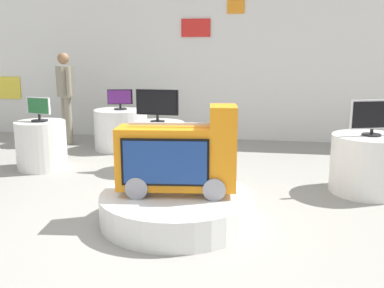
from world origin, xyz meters
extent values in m
plane|color=gray|center=(0.00, 0.00, 0.00)|extent=(30.00, 30.00, 0.00)
cube|color=silver|center=(0.00, 4.33, 1.61)|extent=(11.76, 0.10, 3.21)
cube|color=yellow|center=(-3.97, 4.26, 0.90)|extent=(0.50, 0.02, 0.44)
cube|color=red|center=(-0.20, 4.26, 2.02)|extent=(0.53, 0.02, 0.31)
cylinder|color=silver|center=(0.27, 0.23, 0.14)|extent=(1.44, 1.44, 0.27)
cylinder|color=gray|center=(-0.08, 0.19, 0.37)|extent=(0.25, 0.42, 0.20)
cylinder|color=gray|center=(0.61, 0.27, 0.37)|extent=(0.25, 0.42, 0.20)
cube|color=orange|center=(0.27, 0.23, 0.62)|extent=(1.12, 0.47, 0.57)
cube|color=orange|center=(0.69, 0.28, 1.00)|extent=(0.28, 0.37, 0.20)
cube|color=black|center=(0.20, 0.04, 0.62)|extent=(0.78, 0.10, 0.43)
cube|color=navy|center=(0.20, 0.04, 0.62)|extent=(0.74, 0.10, 0.39)
cube|color=#B2B2B7|center=(0.27, 0.23, 0.93)|extent=(0.87, 0.13, 0.02)
cylinder|color=silver|center=(-0.35, 1.97, 0.33)|extent=(0.71, 0.71, 0.66)
cylinder|color=black|center=(-0.35, 1.97, 0.67)|extent=(0.19, 0.19, 0.02)
cylinder|color=black|center=(-0.35, 1.97, 0.72)|extent=(0.04, 0.04, 0.08)
cube|color=black|center=(-0.35, 1.97, 0.93)|extent=(0.58, 0.07, 0.34)
cube|color=black|center=(-0.35, 1.95, 0.93)|extent=(0.53, 0.04, 0.30)
cylinder|color=silver|center=(2.24, 1.43, 0.33)|extent=(0.84, 0.84, 0.66)
cylinder|color=black|center=(2.24, 1.43, 0.67)|extent=(0.21, 0.21, 0.02)
cylinder|color=black|center=(2.24, 1.43, 0.71)|extent=(0.04, 0.04, 0.06)
cube|color=silver|center=(2.24, 1.43, 0.90)|extent=(0.51, 0.20, 0.32)
cube|color=black|center=(2.24, 1.41, 0.90)|extent=(0.46, 0.16, 0.29)
cylinder|color=silver|center=(-1.28, 3.17, 0.33)|extent=(0.88, 0.88, 0.66)
cylinder|color=black|center=(-1.28, 3.17, 0.67)|extent=(0.21, 0.21, 0.02)
cylinder|color=black|center=(-1.28, 3.17, 0.72)|extent=(0.04, 0.04, 0.07)
cube|color=black|center=(-1.28, 3.17, 0.87)|extent=(0.40, 0.14, 0.24)
cube|color=#561E6B|center=(-1.29, 3.14, 0.87)|extent=(0.37, 0.11, 0.22)
cylinder|color=silver|center=(-1.95, 1.78, 0.33)|extent=(0.67, 0.67, 0.66)
cylinder|color=black|center=(-1.95, 1.78, 0.67)|extent=(0.22, 0.22, 0.02)
cylinder|color=black|center=(-1.95, 1.78, 0.72)|extent=(0.04, 0.04, 0.08)
cube|color=silver|center=(-1.95, 1.78, 0.87)|extent=(0.37, 0.11, 0.23)
cube|color=#1E5B2D|center=(-1.95, 1.76, 0.87)|extent=(0.33, 0.08, 0.20)
cylinder|color=gray|center=(-2.43, 3.51, 0.41)|extent=(0.12, 0.12, 0.82)
cylinder|color=gray|center=(-2.30, 3.36, 0.41)|extent=(0.12, 0.12, 0.82)
cube|color=gray|center=(-2.37, 3.44, 1.09)|extent=(0.40, 0.42, 0.53)
sphere|color=#8C6647|center=(-2.37, 3.44, 1.49)|extent=(0.20, 0.20, 0.20)
cylinder|color=gray|center=(-2.52, 3.62, 1.12)|extent=(0.08, 0.08, 0.48)
cylinder|color=gray|center=(-2.21, 3.26, 1.12)|extent=(0.08, 0.08, 0.48)
camera|label=1|loc=(1.03, -3.47, 1.54)|focal=39.50mm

